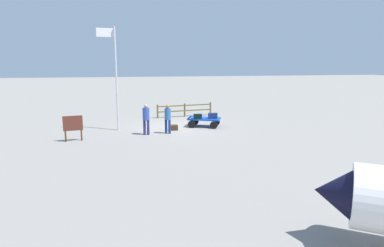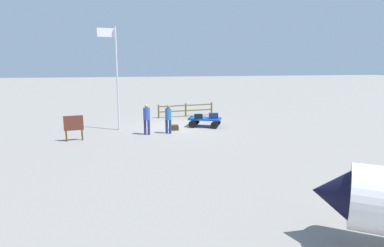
{
  "view_description": "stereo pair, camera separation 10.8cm",
  "coord_description": "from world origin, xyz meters",
  "px_view_note": "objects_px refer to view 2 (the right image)",
  "views": [
    {
      "loc": [
        2.52,
        19.75,
        4.01
      ],
      "look_at": [
        0.1,
        6.0,
        1.34
      ],
      "focal_mm": 31.47,
      "sensor_mm": 36.0,
      "label": 1
    },
    {
      "loc": [
        2.42,
        19.77,
        4.01
      ],
      "look_at": [
        0.1,
        6.0,
        1.34
      ],
      "focal_mm": 31.47,
      "sensor_mm": 36.0,
      "label": 2
    }
  ],
  "objects_px": {
    "suitcase_dark": "(175,127)",
    "flagpole": "(115,71)",
    "signboard": "(74,125)",
    "suitcase_olive": "(213,116)",
    "suitcase_tan": "(198,116)",
    "luggage_cart": "(205,120)",
    "worker_lead": "(168,117)",
    "worker_trailing": "(147,117)"
  },
  "relations": [
    {
      "from": "suitcase_dark",
      "to": "flagpole",
      "type": "height_order",
      "value": "flagpole"
    },
    {
      "from": "signboard",
      "to": "suitcase_dark",
      "type": "bearing_deg",
      "value": -161.22
    },
    {
      "from": "suitcase_olive",
      "to": "suitcase_tan",
      "type": "distance_m",
      "value": 0.9
    },
    {
      "from": "suitcase_dark",
      "to": "suitcase_tan",
      "type": "bearing_deg",
      "value": -162.6
    },
    {
      "from": "flagpole",
      "to": "signboard",
      "type": "height_order",
      "value": "flagpole"
    },
    {
      "from": "suitcase_tan",
      "to": "suitcase_dark",
      "type": "relative_size",
      "value": 1.11
    },
    {
      "from": "suitcase_olive",
      "to": "suitcase_dark",
      "type": "relative_size",
      "value": 1.31
    },
    {
      "from": "suitcase_olive",
      "to": "suitcase_tan",
      "type": "xyz_separation_m",
      "value": [
        0.89,
        -0.1,
        -0.03
      ]
    },
    {
      "from": "flagpole",
      "to": "signboard",
      "type": "distance_m",
      "value": 3.99
    },
    {
      "from": "luggage_cart",
      "to": "flagpole",
      "type": "bearing_deg",
      "value": 1.19
    },
    {
      "from": "worker_lead",
      "to": "worker_trailing",
      "type": "distance_m",
      "value": 1.18
    },
    {
      "from": "flagpole",
      "to": "luggage_cart",
      "type": "bearing_deg",
      "value": -178.81
    },
    {
      "from": "suitcase_olive",
      "to": "suitcase_tan",
      "type": "bearing_deg",
      "value": -6.49
    },
    {
      "from": "luggage_cart",
      "to": "flagpole",
      "type": "relative_size",
      "value": 0.37
    },
    {
      "from": "luggage_cart",
      "to": "worker_trailing",
      "type": "distance_m",
      "value": 3.91
    },
    {
      "from": "worker_trailing",
      "to": "signboard",
      "type": "height_order",
      "value": "worker_trailing"
    },
    {
      "from": "worker_trailing",
      "to": "flagpole",
      "type": "xyz_separation_m",
      "value": [
        1.63,
        -1.53,
        2.38
      ]
    },
    {
      "from": "worker_trailing",
      "to": "signboard",
      "type": "distance_m",
      "value": 3.72
    },
    {
      "from": "luggage_cart",
      "to": "worker_lead",
      "type": "bearing_deg",
      "value": 33.01
    },
    {
      "from": "suitcase_olive",
      "to": "suitcase_tan",
      "type": "relative_size",
      "value": 1.17
    },
    {
      "from": "worker_lead",
      "to": "suitcase_dark",
      "type": "bearing_deg",
      "value": -117.22
    },
    {
      "from": "worker_lead",
      "to": "worker_trailing",
      "type": "relative_size",
      "value": 0.96
    },
    {
      "from": "luggage_cart",
      "to": "flagpole",
      "type": "height_order",
      "value": "flagpole"
    },
    {
      "from": "worker_lead",
      "to": "signboard",
      "type": "distance_m",
      "value": 4.89
    },
    {
      "from": "worker_trailing",
      "to": "luggage_cart",
      "type": "bearing_deg",
      "value": -154.98
    },
    {
      "from": "luggage_cart",
      "to": "flagpole",
      "type": "xyz_separation_m",
      "value": [
        5.14,
        0.11,
        2.95
      ]
    },
    {
      "from": "suitcase_tan",
      "to": "flagpole",
      "type": "bearing_deg",
      "value": -1.25
    },
    {
      "from": "flagpole",
      "to": "suitcase_tan",
      "type": "bearing_deg",
      "value": 178.75
    },
    {
      "from": "luggage_cart",
      "to": "worker_lead",
      "type": "xyz_separation_m",
      "value": [
        2.33,
        1.52,
        0.51
      ]
    },
    {
      "from": "luggage_cart",
      "to": "signboard",
      "type": "bearing_deg",
      "value": 18.98
    },
    {
      "from": "luggage_cart",
      "to": "suitcase_olive",
      "type": "bearing_deg",
      "value": 146.89
    },
    {
      "from": "worker_lead",
      "to": "worker_trailing",
      "type": "bearing_deg",
      "value": 5.81
    },
    {
      "from": "worker_lead",
      "to": "signboard",
      "type": "relative_size",
      "value": 1.25
    },
    {
      "from": "suitcase_dark",
      "to": "flagpole",
      "type": "xyz_separation_m",
      "value": [
        3.24,
        -0.57,
        3.21
      ]
    },
    {
      "from": "worker_trailing",
      "to": "signboard",
      "type": "relative_size",
      "value": 1.31
    },
    {
      "from": "worker_trailing",
      "to": "flagpole",
      "type": "bearing_deg",
      "value": -43.09
    },
    {
      "from": "suitcase_tan",
      "to": "suitcase_dark",
      "type": "xyz_separation_m",
      "value": [
        1.48,
        0.47,
        -0.53
      ]
    },
    {
      "from": "suitcase_olive",
      "to": "flagpole",
      "type": "relative_size",
      "value": 0.1
    },
    {
      "from": "worker_trailing",
      "to": "suitcase_tan",
      "type": "bearing_deg",
      "value": -155.21
    },
    {
      "from": "worker_lead",
      "to": "flagpole",
      "type": "distance_m",
      "value": 3.98
    },
    {
      "from": "suitcase_dark",
      "to": "signboard",
      "type": "relative_size",
      "value": 0.36
    },
    {
      "from": "flagpole",
      "to": "signboard",
      "type": "relative_size",
      "value": 4.53
    }
  ]
}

